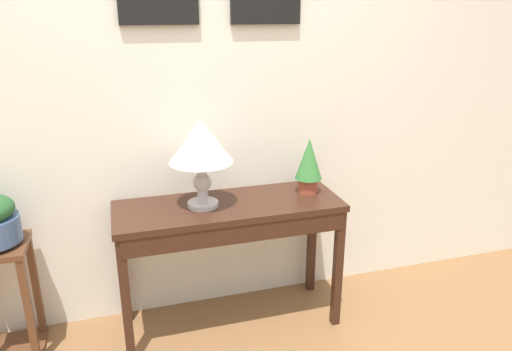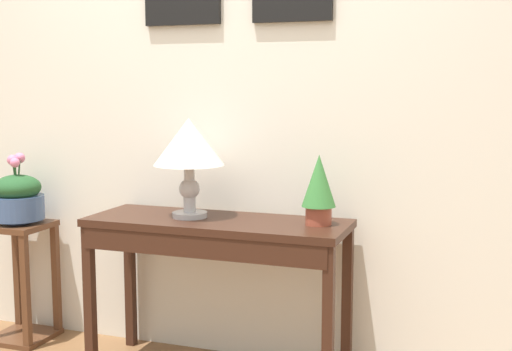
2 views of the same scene
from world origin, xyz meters
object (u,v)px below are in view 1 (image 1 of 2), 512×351
at_px(console_table, 230,223).
at_px(table_lamp, 201,146).
at_px(pedestal_stand_left, 5,301).
at_px(potted_plant_on_console, 309,163).

height_order(console_table, table_lamp, table_lamp).
bearing_deg(console_table, pedestal_stand_left, 175.59).
bearing_deg(pedestal_stand_left, console_table, -4.41).
xyz_separation_m(table_lamp, potted_plant_on_console, (0.61, 0.04, -0.16)).
xyz_separation_m(console_table, table_lamp, (-0.14, 0.02, 0.44)).
relative_size(table_lamp, potted_plant_on_console, 1.48).
xyz_separation_m(table_lamp, pedestal_stand_left, (-1.03, 0.07, -0.76)).
height_order(console_table, pedestal_stand_left, console_table).
bearing_deg(console_table, potted_plant_on_console, 7.38).
xyz_separation_m(console_table, potted_plant_on_console, (0.47, 0.06, 0.27)).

